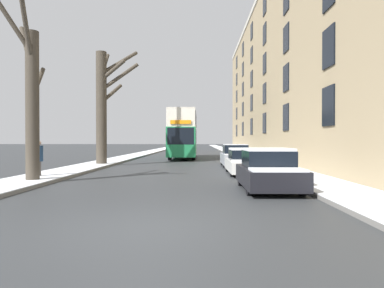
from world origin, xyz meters
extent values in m
plane|color=#303335|center=(0.00, 0.00, 0.00)|extent=(320.00, 320.00, 0.00)
cube|color=slate|center=(-5.93, 53.00, 0.07)|extent=(2.32, 130.00, 0.13)
cube|color=white|center=(-5.93, 53.00, 0.15)|extent=(2.30, 130.00, 0.03)
cube|color=slate|center=(5.93, 53.00, 0.07)|extent=(2.32, 130.00, 0.13)
cube|color=white|center=(5.93, 53.00, 0.15)|extent=(2.30, 130.00, 0.03)
cube|color=tan|center=(11.59, 27.62, 8.28)|extent=(9.00, 51.56, 16.57)
cube|color=black|center=(7.06, 8.72, 3.31)|extent=(0.08, 1.40, 1.80)
cube|color=black|center=(7.06, 16.28, 3.31)|extent=(0.08, 1.40, 1.80)
cube|color=black|center=(7.06, 23.84, 3.31)|extent=(0.08, 1.40, 1.80)
cube|color=black|center=(7.06, 31.41, 3.31)|extent=(0.08, 1.40, 1.80)
cube|color=black|center=(7.06, 38.97, 3.31)|extent=(0.08, 1.40, 1.80)
cube|color=black|center=(7.06, 46.53, 3.31)|extent=(0.08, 1.40, 1.80)
cube|color=black|center=(7.06, 8.72, 5.96)|extent=(0.08, 1.40, 1.80)
cube|color=black|center=(7.06, 16.28, 5.96)|extent=(0.08, 1.40, 1.80)
cube|color=black|center=(7.06, 23.84, 5.96)|extent=(0.08, 1.40, 1.80)
cube|color=black|center=(7.06, 31.41, 5.96)|extent=(0.08, 1.40, 1.80)
cube|color=black|center=(7.06, 38.97, 5.96)|extent=(0.08, 1.40, 1.80)
cube|color=black|center=(7.06, 46.53, 5.96)|extent=(0.08, 1.40, 1.80)
cube|color=black|center=(7.06, 16.28, 8.61)|extent=(0.08, 1.40, 1.80)
cube|color=black|center=(7.06, 23.84, 8.61)|extent=(0.08, 1.40, 1.80)
cube|color=black|center=(7.06, 31.41, 8.61)|extent=(0.08, 1.40, 1.80)
cube|color=black|center=(7.06, 38.97, 8.61)|extent=(0.08, 1.40, 1.80)
cube|color=black|center=(7.06, 46.53, 8.61)|extent=(0.08, 1.40, 1.80)
cube|color=black|center=(7.06, 23.84, 11.27)|extent=(0.08, 1.40, 1.80)
cube|color=black|center=(7.06, 31.41, 11.27)|extent=(0.08, 1.40, 1.80)
cube|color=black|center=(7.06, 38.97, 11.27)|extent=(0.08, 1.40, 1.80)
cube|color=black|center=(7.06, 46.53, 11.27)|extent=(0.08, 1.40, 1.80)
cube|color=black|center=(7.06, 23.84, 13.92)|extent=(0.08, 1.40, 1.80)
cube|color=black|center=(7.06, 31.41, 13.92)|extent=(0.08, 1.40, 1.80)
cube|color=black|center=(7.06, 38.97, 13.92)|extent=(0.08, 1.40, 1.80)
cube|color=black|center=(7.06, 46.53, 13.92)|extent=(0.08, 1.40, 1.80)
cylinder|color=#423A30|center=(-5.62, 6.99, 3.11)|extent=(0.53, 0.53, 6.22)
cylinder|color=#423A30|center=(-6.18, 7.65, 5.66)|extent=(1.36, 1.56, 2.39)
cylinder|color=#423A30|center=(-5.54, 6.38, 6.15)|extent=(0.36, 1.41, 2.71)
cylinder|color=#423A30|center=(-6.26, 6.60, 6.47)|extent=(1.52, 1.01, 2.46)
cylinder|color=#423A30|center=(-5.66, 7.58, 4.22)|extent=(0.29, 1.33, 1.52)
cylinder|color=#423A30|center=(-5.58, 16.75, 3.96)|extent=(0.73, 0.73, 7.92)
cylinder|color=#423A30|center=(-4.74, 16.57, 6.59)|extent=(1.89, 0.65, 1.45)
cylinder|color=#423A30|center=(-4.36, 17.03, 6.22)|extent=(2.64, 0.85, 2.10)
cylinder|color=#423A30|center=(-5.60, 17.69, 7.20)|extent=(0.31, 2.07, 2.09)
cylinder|color=#423A30|center=(-5.18, 17.91, 5.18)|extent=(1.10, 2.54, 1.74)
cylinder|color=#423A30|center=(-4.54, 17.74, 7.38)|extent=(2.36, 2.27, 2.15)
cube|color=#1E7A47|center=(-0.33, 26.64, 1.63)|extent=(2.48, 10.33, 2.58)
cube|color=silver|center=(-0.33, 26.64, 3.68)|extent=(2.43, 10.12, 1.52)
cube|color=beige|center=(-0.33, 26.64, 4.50)|extent=(2.43, 10.12, 0.12)
cube|color=black|center=(-0.33, 26.64, 2.13)|extent=(2.51, 9.09, 1.34)
cube|color=black|center=(-0.33, 26.64, 3.75)|extent=(2.51, 9.09, 1.16)
cube|color=black|center=(-0.33, 21.49, 2.13)|extent=(2.23, 0.06, 1.41)
cube|color=orange|center=(-0.33, 21.48, 3.30)|extent=(1.73, 0.05, 0.32)
cylinder|color=black|center=(-1.39, 23.54, 0.53)|extent=(0.30, 1.07, 1.07)
cylinder|color=black|center=(0.74, 23.54, 0.53)|extent=(0.30, 1.07, 1.07)
cylinder|color=black|center=(-1.39, 29.53, 0.53)|extent=(0.30, 1.07, 1.07)
cylinder|color=black|center=(0.74, 29.53, 0.53)|extent=(0.30, 1.07, 1.07)
cube|color=black|center=(3.67, 5.27, 0.49)|extent=(1.88, 3.93, 0.63)
cube|color=black|center=(3.67, 5.43, 1.10)|extent=(1.62, 1.96, 0.59)
cube|color=white|center=(3.67, 5.43, 1.44)|extent=(1.58, 1.87, 0.09)
cube|color=white|center=(3.67, 3.88, 0.84)|extent=(1.69, 1.02, 0.07)
cylinder|color=black|center=(2.84, 4.09, 0.33)|extent=(0.20, 0.66, 0.66)
cylinder|color=black|center=(4.50, 4.09, 0.33)|extent=(0.20, 0.66, 0.66)
cylinder|color=black|center=(2.84, 6.45, 0.33)|extent=(0.20, 0.66, 0.66)
cylinder|color=black|center=(4.50, 6.45, 0.33)|extent=(0.20, 0.66, 0.66)
cube|color=silver|center=(3.67, 11.14, 0.45)|extent=(1.89, 4.51, 0.57)
cube|color=black|center=(3.67, 11.32, 1.00)|extent=(1.63, 2.25, 0.53)
cube|color=white|center=(3.67, 11.32, 1.31)|extent=(1.59, 2.14, 0.10)
cube|color=white|center=(3.67, 9.54, 0.77)|extent=(1.71, 1.18, 0.08)
cylinder|color=black|center=(2.84, 9.79, 0.33)|extent=(0.20, 0.66, 0.66)
cylinder|color=black|center=(4.51, 9.79, 0.33)|extent=(0.20, 0.66, 0.66)
cylinder|color=black|center=(2.84, 12.49, 0.33)|extent=(0.20, 0.66, 0.66)
cylinder|color=black|center=(4.51, 12.49, 0.33)|extent=(0.20, 0.66, 0.66)
cube|color=#9EA3AD|center=(3.67, 16.42, 0.51)|extent=(1.81, 4.27, 0.69)
cube|color=black|center=(3.67, 16.59, 1.16)|extent=(1.56, 2.14, 0.60)
cube|color=white|center=(3.67, 16.59, 1.48)|extent=(1.52, 2.03, 0.04)
cube|color=white|center=(3.67, 14.90, 0.87)|extent=(1.63, 1.12, 0.03)
cylinder|color=black|center=(2.88, 15.14, 0.31)|extent=(0.20, 0.62, 0.62)
cylinder|color=black|center=(4.47, 15.14, 0.31)|extent=(0.20, 0.62, 0.62)
cylinder|color=black|center=(2.88, 17.70, 0.31)|extent=(0.20, 0.62, 0.62)
cylinder|color=black|center=(4.47, 17.70, 0.31)|extent=(0.20, 0.62, 0.62)
cylinder|color=#4C4742|center=(-6.09, 8.55, 0.41)|extent=(0.18, 0.18, 0.82)
cylinder|color=#4C4742|center=(-6.04, 8.38, 0.41)|extent=(0.18, 0.18, 0.82)
cylinder|color=navy|center=(-6.07, 8.47, 1.17)|extent=(0.38, 0.38, 0.71)
sphere|color=tan|center=(-6.07, 8.47, 1.64)|extent=(0.23, 0.23, 0.23)
camera|label=1|loc=(1.22, -6.87, 1.76)|focal=32.00mm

